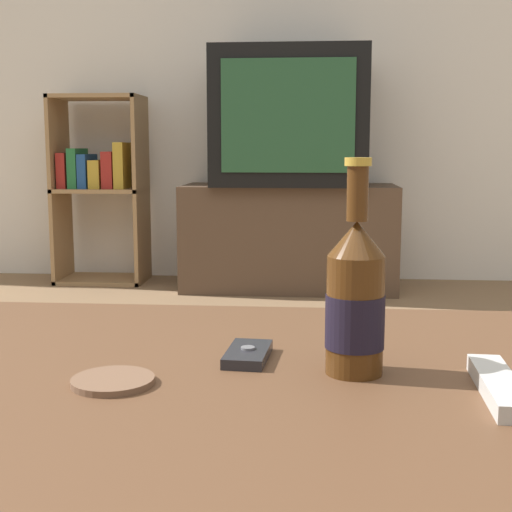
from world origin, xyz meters
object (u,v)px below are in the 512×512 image
beer_bottle (355,300)px  cell_phone (248,354)px  television (290,118)px  bookshelf (99,182)px  tv_stand (289,237)px  remote_control (499,386)px

beer_bottle → cell_phone: (-0.14, 0.05, -0.09)m
television → beer_bottle: size_ratio=2.76×
bookshelf → cell_phone: size_ratio=8.92×
tv_stand → beer_bottle: bearing=-86.2°
beer_bottle → remote_control: beer_bottle is taller
television → cell_phone: television is taller
tv_stand → television: size_ratio=1.43×
beer_bottle → remote_control: (0.16, -0.07, -0.08)m
bookshelf → cell_phone: bearing=-69.3°
television → beer_bottle: 2.71m
television → beer_bottle: bearing=-86.2°
bookshelf → remote_control: size_ratio=5.16×
tv_stand → bookshelf: bookshelf is taller
bookshelf → beer_bottle: bookshelf is taller
tv_stand → television: television is taller
remote_control → tv_stand: bearing=99.2°
tv_stand → cell_phone: tv_stand is taller
bookshelf → remote_control: (1.33, -2.85, -0.09)m
cell_phone → beer_bottle: bearing=-14.7°
television → cell_phone: bearing=-89.1°
tv_stand → beer_bottle: (0.18, -2.69, 0.26)m
beer_bottle → cell_phone: 0.17m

